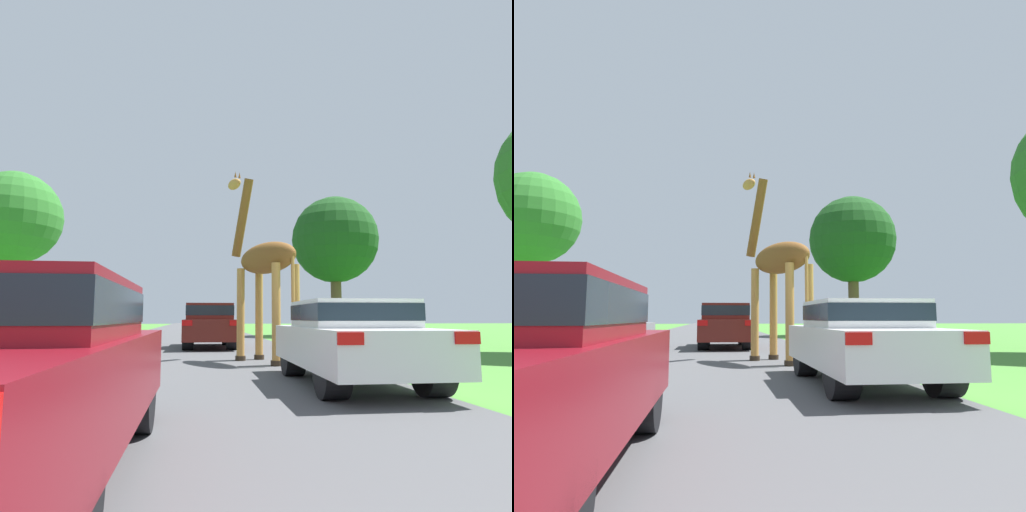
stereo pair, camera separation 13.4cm
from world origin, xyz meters
TOP-DOWN VIEW (x-y plane):
  - road at (0.00, 30.00)m, footprint 7.57×120.00m
  - giraffe_near_road at (2.02, 11.75)m, footprint 1.71×2.81m
  - car_queue_right at (0.84, 17.37)m, footprint 1.81×4.44m
  - car_queue_left at (-1.99, 11.06)m, footprint 1.81×4.29m
  - car_far_ahead at (2.87, 7.90)m, footprint 1.75×4.14m
  - tree_left_edge at (8.55, 26.91)m, footprint 5.17×5.17m
  - tree_centre_back at (-9.55, 26.44)m, footprint 5.03×5.03m

SIDE VIEW (x-z plane):
  - road at x=0.00m, z-range 0.00..0.00m
  - car_far_ahead at x=2.87m, z-range 0.06..1.40m
  - car_queue_left at x=-1.99m, z-range 0.04..1.45m
  - car_queue_right at x=0.84m, z-range 0.05..1.61m
  - giraffe_near_road at x=2.02m, z-range -0.23..4.84m
  - tree_left_edge at x=8.55m, z-range 1.51..9.81m
  - tree_centre_back at x=-9.55m, z-range 1.94..10.91m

